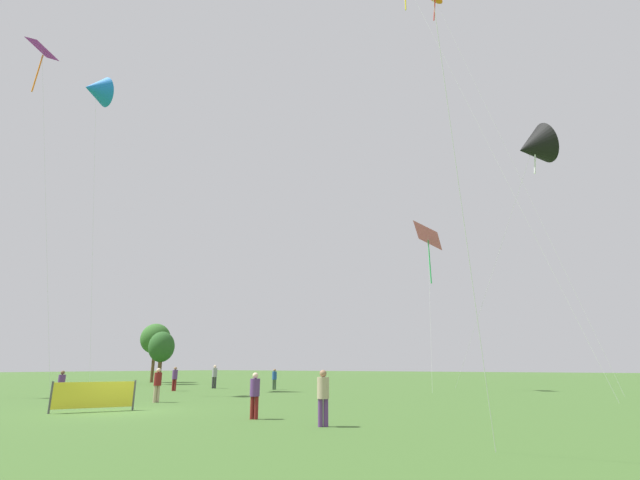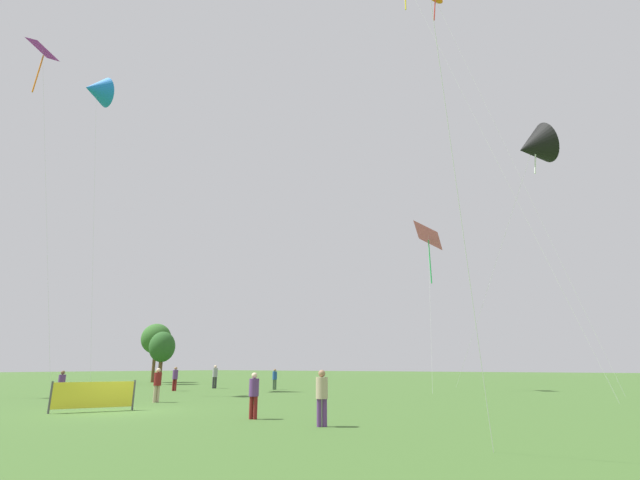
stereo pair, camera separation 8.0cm
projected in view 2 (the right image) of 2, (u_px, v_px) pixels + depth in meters
name	position (u px, v px, depth m)	size (l,w,h in m)	color
ground	(116.00, 412.00, 18.55)	(280.00, 280.00, 0.00)	#3D6028
person_standing_0	(175.00, 377.00, 34.29)	(0.39, 0.39, 1.75)	maroon
person_standing_1	(275.00, 378.00, 36.05)	(0.35, 0.35, 1.59)	#3F593F
person_standing_2	(322.00, 393.00, 14.25)	(0.38, 0.38, 1.69)	#593372
person_standing_3	(215.00, 375.00, 38.30)	(0.42, 0.42, 1.88)	#2D2D33
person_standing_4	(254.00, 392.00, 16.22)	(0.35, 0.35, 1.58)	maroon
person_standing_5	(157.00, 382.00, 23.62)	(0.38, 0.38, 1.70)	tan
person_standing_6	(61.00, 383.00, 24.30)	(0.35, 0.35, 1.57)	#1E478C
kite_flying_1	(533.00, 147.00, 33.51)	(11.11, 8.10, 19.15)	silver
kite_flying_2	(96.00, 90.00, 39.79)	(2.80, 5.02, 26.57)	silver
kite_flying_3	(42.00, 54.00, 35.11)	(2.76, 4.98, 26.13)	silver
kite_flying_5	(429.00, 238.00, 37.50)	(2.37, 4.44, 13.03)	silver
park_tree_0	(162.00, 347.00, 47.17)	(2.62, 2.62, 5.28)	brown
park_tree_1	(156.00, 339.00, 53.01)	(3.36, 3.36, 6.60)	brown
event_banner	(94.00, 395.00, 18.73)	(1.48, 2.84, 1.22)	#4C4C4C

